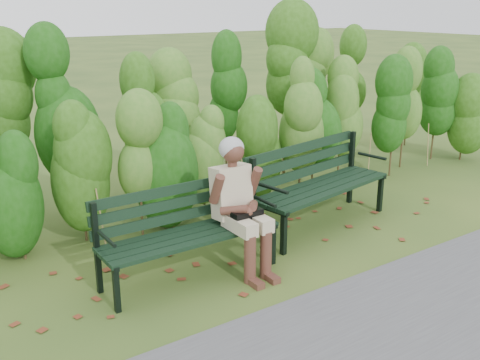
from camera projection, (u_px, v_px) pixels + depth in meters
ground at (258, 255)px, 6.01m from camera, size 80.00×80.00×0.00m
footpath at (429, 356)px, 4.28m from camera, size 60.00×2.50×0.01m
hedge_band at (172, 112)px, 7.09m from camera, size 11.04×1.67×2.42m
leaf_litter at (290, 249)px, 6.15m from camera, size 5.90×2.26×0.01m
bench_left at (185, 225)px, 5.44m from camera, size 1.78×0.59×0.89m
bench_right at (315, 178)px, 6.70m from camera, size 2.03×0.96×0.98m
seated_woman at (239, 198)px, 5.50m from camera, size 0.54×0.78×1.34m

